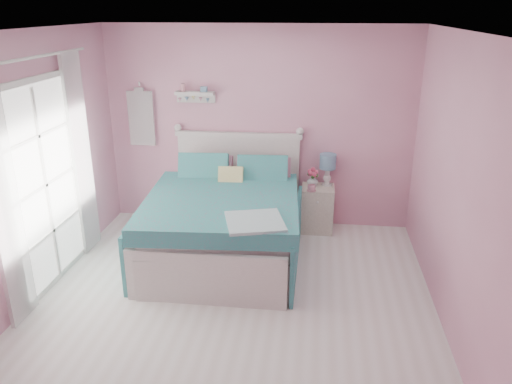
% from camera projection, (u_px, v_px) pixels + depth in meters
% --- Properties ---
extents(floor, '(4.50, 4.50, 0.00)m').
position_uv_depth(floor, '(230.00, 312.00, 4.86)').
color(floor, silver).
rests_on(floor, ground).
extents(room_shell, '(4.50, 4.50, 4.50)m').
position_uv_depth(room_shell, '(227.00, 155.00, 4.30)').
color(room_shell, '#CC819C').
rests_on(room_shell, floor).
extents(bed, '(1.81, 2.20, 1.25)m').
position_uv_depth(bed, '(225.00, 223.00, 5.83)').
color(bed, silver).
rests_on(bed, floor).
extents(nightstand, '(0.41, 0.41, 0.60)m').
position_uv_depth(nightstand, '(317.00, 209.00, 6.54)').
color(nightstand, beige).
rests_on(nightstand, floor).
extents(table_lamp, '(0.21, 0.21, 0.42)m').
position_uv_depth(table_lamp, '(328.00, 164.00, 6.40)').
color(table_lamp, white).
rests_on(table_lamp, nightstand).
extents(vase, '(0.18, 0.18, 0.15)m').
position_uv_depth(vase, '(313.00, 181.00, 6.45)').
color(vase, silver).
rests_on(vase, nightstand).
extents(teacup, '(0.13, 0.13, 0.08)m').
position_uv_depth(teacup, '(312.00, 188.00, 6.29)').
color(teacup, pink).
rests_on(teacup, nightstand).
extents(roses, '(0.14, 0.11, 0.12)m').
position_uv_depth(roses, '(313.00, 172.00, 6.41)').
color(roses, '#DD4B71').
rests_on(roses, vase).
extents(wall_shelf, '(0.50, 0.15, 0.25)m').
position_uv_depth(wall_shelf, '(195.00, 94.00, 6.38)').
color(wall_shelf, silver).
rests_on(wall_shelf, room_shell).
extents(hanging_dress, '(0.34, 0.03, 0.72)m').
position_uv_depth(hanging_dress, '(141.00, 119.00, 6.58)').
color(hanging_dress, white).
rests_on(hanging_dress, room_shell).
extents(french_door, '(0.04, 1.32, 2.16)m').
position_uv_depth(french_door, '(45.00, 186.00, 5.08)').
color(french_door, silver).
rests_on(french_door, floor).
extents(curtain_near, '(0.04, 0.40, 2.32)m').
position_uv_depth(curtain_near, '(4.00, 203.00, 4.35)').
color(curtain_near, white).
rests_on(curtain_near, floor).
extents(curtain_far, '(0.04, 0.40, 2.32)m').
position_uv_depth(curtain_far, '(81.00, 155.00, 5.73)').
color(curtain_far, white).
rests_on(curtain_far, floor).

